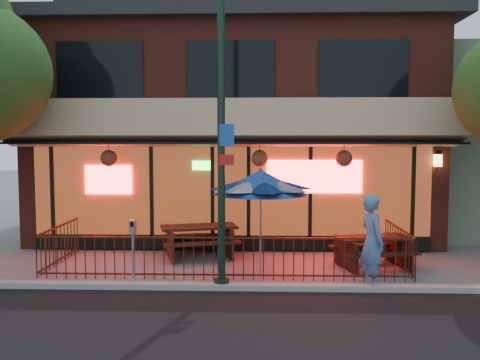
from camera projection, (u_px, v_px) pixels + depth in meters
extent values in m
plane|color=gray|center=(223.00, 283.00, 11.05)|extent=(80.00, 80.00, 0.00)
cube|color=#999993|center=(221.00, 287.00, 10.55)|extent=(80.00, 0.25, 0.12)
cube|color=maroon|center=(237.00, 136.00, 17.97)|extent=(12.00, 8.00, 6.50)
cube|color=#59230F|center=(231.00, 192.00, 14.09)|extent=(11.00, 0.06, 2.60)
cube|color=#FF0C0C|center=(314.00, 177.00, 13.89)|extent=(2.60, 0.04, 0.90)
cube|color=#FF0C0C|center=(108.00, 180.00, 14.10)|extent=(1.30, 0.04, 0.80)
cube|color=tan|center=(230.00, 123.00, 13.46)|extent=(12.20, 1.33, 1.26)
cube|color=black|center=(100.00, 71.00, 13.95)|extent=(2.40, 0.06, 1.60)
cube|color=black|center=(230.00, 70.00, 13.82)|extent=(2.40, 0.06, 1.60)
cube|color=black|center=(363.00, 70.00, 13.70)|extent=(2.40, 0.06, 1.60)
cube|color=black|center=(231.00, 242.00, 14.17)|extent=(11.00, 0.12, 0.40)
cube|color=#FFC672|center=(438.00, 160.00, 13.66)|extent=(0.18, 0.18, 0.32)
cube|color=#451B0E|center=(223.00, 238.00, 11.17)|extent=(8.40, 0.04, 0.04)
cube|color=#451B0E|center=(224.00, 275.00, 11.24)|extent=(8.40, 0.04, 0.04)
cube|color=#451B0E|center=(59.00, 227.00, 12.61)|extent=(0.04, 2.60, 0.04)
cube|color=#451B0E|center=(399.00, 229.00, 12.32)|extent=(0.04, 2.60, 0.04)
cylinder|color=#451B0E|center=(224.00, 258.00, 11.21)|extent=(0.02, 0.02, 1.00)
cylinder|color=black|center=(221.00, 120.00, 10.37)|extent=(0.16, 0.16, 7.00)
cylinder|color=black|center=(222.00, 283.00, 10.64)|extent=(0.32, 0.32, 0.20)
cube|color=#194CB2|center=(227.00, 135.00, 10.24)|extent=(0.30, 0.02, 0.45)
cube|color=red|center=(227.00, 160.00, 10.28)|extent=(0.30, 0.02, 0.22)
cube|color=#3E1E16|center=(170.00, 243.00, 13.25)|extent=(0.45, 1.39, 0.81)
cube|color=#3E1E16|center=(227.00, 241.00, 13.62)|extent=(0.45, 1.39, 0.81)
cube|color=#3E1E16|center=(199.00, 227.00, 13.40)|extent=(2.12, 1.33, 0.07)
cube|color=#3E1E16|center=(203.00, 244.00, 12.85)|extent=(1.98, 0.83, 0.05)
cube|color=#3E1E16|center=(195.00, 235.00, 14.01)|extent=(1.98, 0.83, 0.05)
cube|color=black|center=(346.00, 254.00, 12.18)|extent=(0.37, 1.27, 0.74)
cube|color=black|center=(399.00, 251.00, 12.47)|extent=(0.37, 1.27, 0.74)
cube|color=black|center=(373.00, 238.00, 12.29)|extent=(1.92, 1.16, 0.06)
cube|color=black|center=(384.00, 255.00, 11.78)|extent=(1.81, 0.70, 0.05)
cube|color=black|center=(363.00, 245.00, 12.85)|extent=(1.81, 0.70, 0.05)
cylinder|color=gray|center=(261.00, 224.00, 11.79)|extent=(0.05, 0.05, 2.29)
cone|color=#1B3F97|center=(261.00, 182.00, 11.71)|extent=(2.19, 2.19, 0.57)
sphere|color=gray|center=(261.00, 168.00, 11.69)|extent=(0.10, 0.10, 0.10)
imported|color=#5473A9|center=(372.00, 242.00, 10.51)|extent=(0.64, 0.82, 1.99)
cylinder|color=#9C9FA5|center=(133.00, 260.00, 10.67)|extent=(0.05, 0.05, 1.16)
cube|color=#9C9FA5|center=(133.00, 227.00, 10.61)|extent=(0.16, 0.14, 0.29)
cube|color=black|center=(132.00, 224.00, 10.55)|extent=(0.08, 0.04, 0.11)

